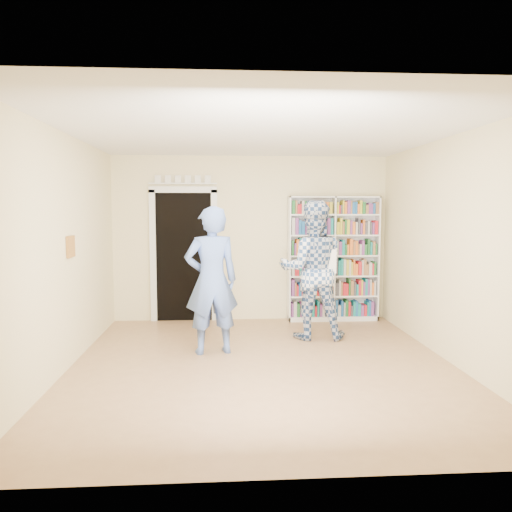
{
  "coord_description": "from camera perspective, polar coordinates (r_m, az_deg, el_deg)",
  "views": [
    {
      "loc": [
        -0.46,
        -5.71,
        1.83
      ],
      "look_at": [
        -0.02,
        0.9,
        1.21
      ],
      "focal_mm": 35.0,
      "sensor_mm": 36.0,
      "label": 1
    }
  ],
  "objects": [
    {
      "name": "doorway",
      "position": [
        8.24,
        -8.25,
        0.75
      ],
      "size": [
        1.1,
        0.08,
        2.43
      ],
      "color": "black",
      "rests_on": "floor"
    },
    {
      "name": "wall_right",
      "position": [
        6.34,
        21.5,
        0.62
      ],
      "size": [
        0.0,
        5.0,
        5.0
      ],
      "primitive_type": "plane",
      "rotation": [
        1.57,
        0.0,
        -1.57
      ],
      "color": "beige",
      "rests_on": "floor"
    },
    {
      "name": "paper_sheet",
      "position": [
        6.92,
        8.21,
        -0.62
      ],
      "size": [
        0.24,
        0.02,
        0.33
      ],
      "primitive_type": "cube",
      "rotation": [
        0.0,
        0.0,
        -0.06
      ],
      "color": "white",
      "rests_on": "man_plaid"
    },
    {
      "name": "man_blue",
      "position": [
        6.34,
        -5.1,
        -2.8
      ],
      "size": [
        0.76,
        0.58,
        1.87
      ],
      "primitive_type": "imported",
      "rotation": [
        0.0,
        0.0,
        3.35
      ],
      "color": "#5675C0",
      "rests_on": "floor"
    },
    {
      "name": "man_plaid",
      "position": [
        7.1,
        6.46,
        -1.59
      ],
      "size": [
        1.02,
        0.84,
        1.95
      ],
      "primitive_type": "imported",
      "rotation": [
        0.0,
        0.0,
        3.04
      ],
      "color": "navy",
      "rests_on": "floor"
    },
    {
      "name": "wall_left",
      "position": [
        6.01,
        -21.13,
        0.39
      ],
      "size": [
        0.0,
        5.0,
        5.0
      ],
      "primitive_type": "plane",
      "rotation": [
        1.57,
        0.0,
        1.57
      ],
      "color": "beige",
      "rests_on": "floor"
    },
    {
      "name": "bookshelf",
      "position": [
        8.3,
        8.81,
        -0.25
      ],
      "size": [
        1.49,
        0.28,
        2.04
      ],
      "rotation": [
        0.0,
        0.0,
        0.35
      ],
      "color": "white",
      "rests_on": "floor"
    },
    {
      "name": "floor",
      "position": [
        6.02,
        0.78,
        -12.37
      ],
      "size": [
        5.0,
        5.0,
        0.0
      ],
      "primitive_type": "plane",
      "color": "#966C48",
      "rests_on": "ground"
    },
    {
      "name": "wall_back",
      "position": [
        8.24,
        -0.6,
        2.0
      ],
      "size": [
        4.5,
        0.0,
        4.5
      ],
      "primitive_type": "plane",
      "rotation": [
        1.57,
        0.0,
        0.0
      ],
      "color": "beige",
      "rests_on": "floor"
    },
    {
      "name": "wall_art",
      "position": [
        6.19,
        -20.42,
        1.01
      ],
      "size": [
        0.03,
        0.25,
        0.25
      ],
      "primitive_type": "cube",
      "color": "brown",
      "rests_on": "wall_left"
    },
    {
      "name": "ceiling",
      "position": [
        5.8,
        0.81,
        13.96
      ],
      "size": [
        5.0,
        5.0,
        0.0
      ],
      "primitive_type": "plane",
      "rotation": [
        3.14,
        0.0,
        0.0
      ],
      "color": "white",
      "rests_on": "wall_back"
    }
  ]
}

